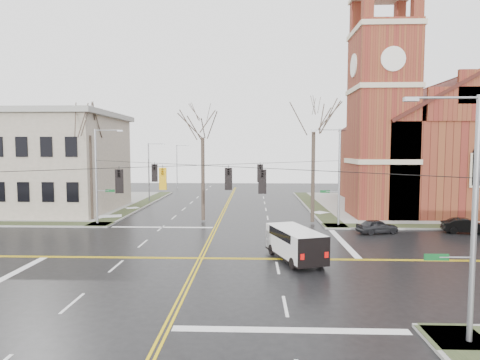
{
  "coord_description": "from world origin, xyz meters",
  "views": [
    {
      "loc": [
        3.53,
        -26.09,
        7.22
      ],
      "look_at": [
        2.42,
        6.0,
        4.78
      ],
      "focal_mm": 30.0,
      "sensor_mm": 36.0,
      "label": 1
    }
  ],
  "objects_px": {
    "signal_pole_ne": "(337,174)",
    "signal_pole_nw": "(98,173)",
    "signal_pole_se": "(470,213)",
    "streetlight_north_a": "(150,170)",
    "parked_car_a": "(377,226)",
    "tree_nw_near": "(203,132)",
    "parked_car_b": "(467,226)",
    "streetlight_north_b": "(178,164)",
    "tree_ne": "(314,126)",
    "tree_nw_far": "(90,130)",
    "church": "(424,140)",
    "cargo_van": "(294,241)"
  },
  "relations": [
    {
      "from": "tree_nw_near",
      "to": "streetlight_north_a",
      "type": "bearing_deg",
      "value": 122.29
    },
    {
      "from": "church",
      "to": "parked_car_a",
      "type": "height_order",
      "value": "church"
    },
    {
      "from": "streetlight_north_a",
      "to": "tree_nw_near",
      "type": "xyz_separation_m",
      "value": [
        9.1,
        -14.41,
        4.5
      ]
    },
    {
      "from": "tree_ne",
      "to": "streetlight_north_b",
      "type": "bearing_deg",
      "value": 119.67
    },
    {
      "from": "parked_car_b",
      "to": "tree_ne",
      "type": "distance_m",
      "value": 16.01
    },
    {
      "from": "cargo_van",
      "to": "signal_pole_ne",
      "type": "bearing_deg",
      "value": 47.27
    },
    {
      "from": "cargo_van",
      "to": "tree_ne",
      "type": "relative_size",
      "value": 0.44
    },
    {
      "from": "streetlight_north_b",
      "to": "tree_nw_near",
      "type": "distance_m",
      "value": 35.87
    },
    {
      "from": "streetlight_north_a",
      "to": "tree_nw_far",
      "type": "distance_m",
      "value": 15.1
    },
    {
      "from": "cargo_van",
      "to": "parked_car_a",
      "type": "distance_m",
      "value": 11.76
    },
    {
      "from": "signal_pole_nw",
      "to": "cargo_van",
      "type": "xyz_separation_m",
      "value": [
        17.47,
        -11.61,
        -3.73
      ]
    },
    {
      "from": "streetlight_north_b",
      "to": "cargo_van",
      "type": "bearing_deg",
      "value": -70.74
    },
    {
      "from": "church",
      "to": "signal_pole_se",
      "type": "relative_size",
      "value": 3.06
    },
    {
      "from": "signal_pole_nw",
      "to": "cargo_van",
      "type": "bearing_deg",
      "value": -33.59
    },
    {
      "from": "streetlight_north_b",
      "to": "parked_car_b",
      "type": "height_order",
      "value": "streetlight_north_b"
    },
    {
      "from": "streetlight_north_b",
      "to": "tree_nw_far",
      "type": "relative_size",
      "value": 0.63
    },
    {
      "from": "signal_pole_se",
      "to": "tree_nw_near",
      "type": "height_order",
      "value": "tree_nw_near"
    },
    {
      "from": "signal_pole_ne",
      "to": "signal_pole_se",
      "type": "distance_m",
      "value": 23.0
    },
    {
      "from": "parked_car_b",
      "to": "streetlight_north_b",
      "type": "bearing_deg",
      "value": 51.05
    },
    {
      "from": "cargo_van",
      "to": "tree_nw_near",
      "type": "xyz_separation_m",
      "value": [
        -7.7,
        13.7,
        7.75
      ]
    },
    {
      "from": "church",
      "to": "streetlight_north_b",
      "type": "relative_size",
      "value": 3.44
    },
    {
      "from": "streetlight_north_a",
      "to": "tree_nw_far",
      "type": "height_order",
      "value": "tree_nw_far"
    },
    {
      "from": "signal_pole_ne",
      "to": "tree_nw_near",
      "type": "height_order",
      "value": "tree_nw_near"
    },
    {
      "from": "signal_pole_ne",
      "to": "signal_pole_nw",
      "type": "bearing_deg",
      "value": 180.0
    },
    {
      "from": "parked_car_a",
      "to": "streetlight_north_a",
      "type": "bearing_deg",
      "value": 37.04
    },
    {
      "from": "cargo_van",
      "to": "signal_pole_nw",
      "type": "bearing_deg",
      "value": 127.68
    },
    {
      "from": "signal_pole_nw",
      "to": "parked_car_a",
      "type": "relative_size",
      "value": 2.52
    },
    {
      "from": "parked_car_a",
      "to": "tree_nw_far",
      "type": "xyz_separation_m",
      "value": [
        -27.18,
        5.39,
        8.6
      ]
    },
    {
      "from": "church",
      "to": "signal_pole_ne",
      "type": "xyz_separation_m",
      "value": [
        -13.44,
        -13.28,
        -3.48
      ]
    },
    {
      "from": "signal_pole_nw",
      "to": "parked_car_b",
      "type": "relative_size",
      "value": 2.28
    },
    {
      "from": "cargo_van",
      "to": "tree_nw_far",
      "type": "relative_size",
      "value": 0.45
    },
    {
      "from": "parked_car_b",
      "to": "signal_pole_nw",
      "type": "bearing_deg",
      "value": 96.56
    },
    {
      "from": "streetlight_north_a",
      "to": "streetlight_north_b",
      "type": "distance_m",
      "value": 20.0
    },
    {
      "from": "tree_nw_near",
      "to": "signal_pole_ne",
      "type": "bearing_deg",
      "value": -9.24
    },
    {
      "from": "signal_pole_se",
      "to": "tree_nw_near",
      "type": "relative_size",
      "value": 0.73
    },
    {
      "from": "parked_car_a",
      "to": "tree_nw_near",
      "type": "bearing_deg",
      "value": 57.19
    },
    {
      "from": "church",
      "to": "parked_car_b",
      "type": "xyz_separation_m",
      "value": [
        -2.87,
        -16.11,
        -7.78
      ]
    },
    {
      "from": "signal_pole_ne",
      "to": "parked_car_b",
      "type": "xyz_separation_m",
      "value": [
        10.58,
        -2.83,
        -4.3
      ]
    },
    {
      "from": "signal_pole_se",
      "to": "tree_ne",
      "type": "relative_size",
      "value": 0.68
    },
    {
      "from": "tree_nw_far",
      "to": "parked_car_a",
      "type": "bearing_deg",
      "value": -11.21
    },
    {
      "from": "signal_pole_nw",
      "to": "parked_car_a",
      "type": "xyz_separation_m",
      "value": [
        25.5,
        -3.03,
        -4.34
      ]
    },
    {
      "from": "parked_car_a",
      "to": "parked_car_b",
      "type": "distance_m",
      "value": 7.72
    },
    {
      "from": "signal_pole_ne",
      "to": "parked_car_b",
      "type": "bearing_deg",
      "value": -14.98
    },
    {
      "from": "streetlight_north_b",
      "to": "streetlight_north_a",
      "type": "bearing_deg",
      "value": -90.0
    },
    {
      "from": "signal_pole_se",
      "to": "cargo_van",
      "type": "distance_m",
      "value": 13.06
    },
    {
      "from": "church",
      "to": "parked_car_a",
      "type": "xyz_separation_m",
      "value": [
        -10.58,
        -16.31,
        -7.83
      ]
    },
    {
      "from": "tree_ne",
      "to": "signal_pole_nw",
      "type": "bearing_deg",
      "value": -175.84
    },
    {
      "from": "tree_nw_far",
      "to": "church",
      "type": "bearing_deg",
      "value": 16.14
    },
    {
      "from": "parked_car_a",
      "to": "tree_nw_near",
      "type": "distance_m",
      "value": 18.54
    },
    {
      "from": "signal_pole_se",
      "to": "streetlight_north_a",
      "type": "relative_size",
      "value": 1.12
    }
  ]
}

